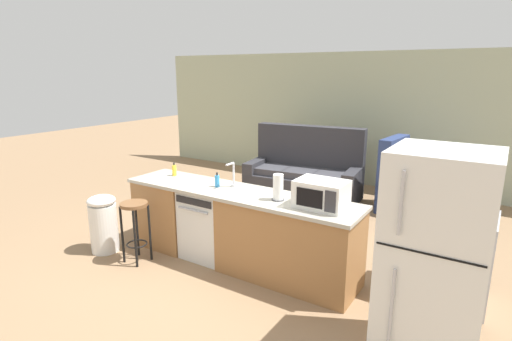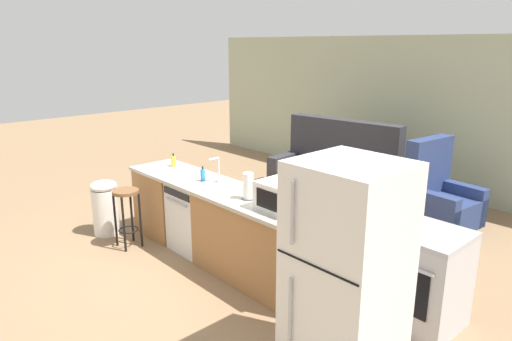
# 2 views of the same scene
# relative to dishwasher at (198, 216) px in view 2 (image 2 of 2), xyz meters

# --- Properties ---
(ground_plane) EXTENTS (24.00, 24.00, 0.00)m
(ground_plane) POSITION_rel_dishwasher_xyz_m (0.25, 0.00, -0.42)
(ground_plane) COLOR #896B4C
(wall_back) EXTENTS (10.00, 0.06, 2.60)m
(wall_back) POSITION_rel_dishwasher_xyz_m (0.55, 4.20, 0.88)
(wall_back) COLOR #A8B293
(wall_back) RESTS_ON ground_plane
(kitchen_counter) EXTENTS (2.94, 0.66, 0.90)m
(kitchen_counter) POSITION_rel_dishwasher_xyz_m (0.49, 0.00, -0.00)
(kitchen_counter) COLOR #9E6B3D
(kitchen_counter) RESTS_ON ground_plane
(dishwasher) EXTENTS (0.58, 0.61, 0.84)m
(dishwasher) POSITION_rel_dishwasher_xyz_m (0.00, 0.00, 0.00)
(dishwasher) COLOR silver
(dishwasher) RESTS_ON ground_plane
(stove_range) EXTENTS (0.76, 0.68, 0.90)m
(stove_range) POSITION_rel_dishwasher_xyz_m (2.60, 0.55, 0.03)
(stove_range) COLOR #B7B7BC
(stove_range) RESTS_ON ground_plane
(refrigerator) EXTENTS (0.72, 0.73, 1.71)m
(refrigerator) POSITION_rel_dishwasher_xyz_m (2.60, -0.55, 0.43)
(refrigerator) COLOR silver
(refrigerator) RESTS_ON ground_plane
(microwave) EXTENTS (0.50, 0.37, 0.28)m
(microwave) POSITION_rel_dishwasher_xyz_m (1.44, -0.00, 0.62)
(microwave) COLOR white
(microwave) RESTS_ON kitchen_counter
(sink_faucet) EXTENTS (0.07, 0.18, 0.30)m
(sink_faucet) POSITION_rel_dishwasher_xyz_m (0.27, 0.11, 0.61)
(sink_faucet) COLOR silver
(sink_faucet) RESTS_ON kitchen_counter
(paper_towel_roll) EXTENTS (0.14, 0.14, 0.28)m
(paper_towel_roll) POSITION_rel_dishwasher_xyz_m (0.96, -0.03, 0.62)
(paper_towel_roll) COLOR #4C4C51
(paper_towel_roll) RESTS_ON kitchen_counter
(soap_bottle) EXTENTS (0.06, 0.06, 0.18)m
(soap_bottle) POSITION_rel_dishwasher_xyz_m (0.11, 0.01, 0.55)
(soap_bottle) COLOR #338CCC
(soap_bottle) RESTS_ON kitchen_counter
(dish_soap_bottle) EXTENTS (0.06, 0.06, 0.18)m
(dish_soap_bottle) POSITION_rel_dishwasher_xyz_m (-0.68, 0.12, 0.55)
(dish_soap_bottle) COLOR yellow
(dish_soap_bottle) RESTS_ON kitchen_counter
(kettle) EXTENTS (0.21, 0.17, 0.19)m
(kettle) POSITION_rel_dishwasher_xyz_m (2.43, 0.68, 0.56)
(kettle) COLOR red
(kettle) RESTS_ON stove_range
(bar_stool) EXTENTS (0.32, 0.32, 0.74)m
(bar_stool) POSITION_rel_dishwasher_xyz_m (-0.64, -0.61, 0.11)
(bar_stool) COLOR brown
(bar_stool) RESTS_ON ground_plane
(trash_bin) EXTENTS (0.35, 0.35, 0.74)m
(trash_bin) POSITION_rel_dishwasher_xyz_m (-1.21, -0.64, -0.04)
(trash_bin) COLOR white
(trash_bin) RESTS_ON ground_plane
(couch) EXTENTS (2.09, 1.11, 1.27)m
(couch) POSITION_rel_dishwasher_xyz_m (-0.08, 2.82, -0.03)
(couch) COLOR #2D2D33
(couch) RESTS_ON ground_plane
(armchair) EXTENTS (0.88, 0.93, 1.20)m
(armchair) POSITION_rel_dishwasher_xyz_m (1.61, 2.97, -0.07)
(armchair) COLOR navy
(armchair) RESTS_ON ground_plane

